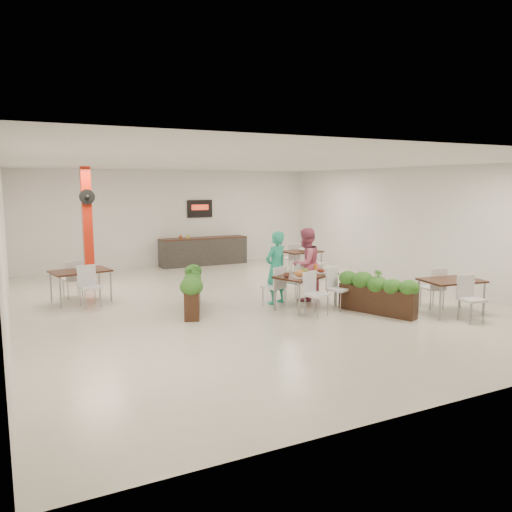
{
  "coord_description": "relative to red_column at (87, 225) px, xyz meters",
  "views": [
    {
      "loc": [
        -4.9,
        -10.24,
        2.73
      ],
      "look_at": [
        0.14,
        -0.11,
        1.1
      ],
      "focal_mm": 35.0,
      "sensor_mm": 36.0,
      "label": 1
    }
  ],
  "objects": [
    {
      "name": "ground",
      "position": [
        3.0,
        -3.79,
        -1.64
      ],
      "size": [
        12.0,
        12.0,
        0.0
      ],
      "primitive_type": "plane",
      "color": "beige",
      "rests_on": "ground"
    },
    {
      "name": "service_counter",
      "position": [
        4.0,
        1.86,
        -1.15
      ],
      "size": [
        3.0,
        0.64,
        2.2
      ],
      "color": "#282624",
      "rests_on": "ground"
    },
    {
      "name": "diner_man",
      "position": [
        3.52,
        -4.16,
        -0.8
      ],
      "size": [
        0.71,
        0.58,
        1.68
      ],
      "primitive_type": "imported",
      "rotation": [
        0.0,
        0.0,
        3.48
      ],
      "color": "#27AA87",
      "rests_on": "ground"
    },
    {
      "name": "diner_woman",
      "position": [
        4.32,
        -4.16,
        -0.78
      ],
      "size": [
        1.01,
        0.89,
        1.72
      ],
      "primitive_type": "imported",
      "rotation": [
        0.0,
        0.0,
        3.48
      ],
      "color": "#D25D7C",
      "rests_on": "ground"
    },
    {
      "name": "planter_left",
      "position": [
        1.58,
        -3.95,
        -1.14
      ],
      "size": [
        0.93,
        1.81,
        0.99
      ],
      "rotation": [
        0.0,
        0.0,
        1.21
      ],
      "color": "black",
      "rests_on": "ground"
    },
    {
      "name": "main_table",
      "position": [
        3.91,
        -4.81,
        -1.01
      ],
      "size": [
        1.69,
        1.94,
        0.92
      ],
      "rotation": [
        0.0,
        0.0,
        0.34
      ],
      "color": "black",
      "rests_on": "ground"
    },
    {
      "name": "side_table_c",
      "position": [
        6.36,
        -6.65,
        -1.02
      ],
      "size": [
        1.32,
        1.66,
        0.92
      ],
      "rotation": [
        0.0,
        0.0,
        -0.14
      ],
      "color": "black",
      "rests_on": "ground"
    },
    {
      "name": "planter_right",
      "position": [
        5.01,
        -5.91,
        -1.16
      ],
      "size": [
        0.95,
        1.69,
        0.94
      ],
      "rotation": [
        0.0,
        0.0,
        1.97
      ],
      "color": "black",
      "rests_on": "ground"
    },
    {
      "name": "side_table_b",
      "position": [
        5.95,
        -1.37,
        -1.02
      ],
      "size": [
        1.16,
        1.65,
        0.92
      ],
      "rotation": [
        0.0,
        0.0,
        0.09
      ],
      "color": "black",
      "rests_on": "ground"
    },
    {
      "name": "room_shell",
      "position": [
        3.0,
        -3.79,
        0.36
      ],
      "size": [
        10.1,
        12.1,
        3.22
      ],
      "color": "white",
      "rests_on": "ground"
    },
    {
      "name": "red_column",
      "position": [
        0.0,
        0.0,
        0.0
      ],
      "size": [
        0.4,
        0.41,
        3.2
      ],
      "color": "#B31D0B",
      "rests_on": "ground"
    },
    {
      "name": "side_table_a",
      "position": [
        -0.48,
        -1.98,
        -1.01
      ],
      "size": [
        1.42,
        1.67,
        0.92
      ],
      "rotation": [
        0.0,
        0.0,
        0.2
      ],
      "color": "black",
      "rests_on": "ground"
    }
  ]
}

